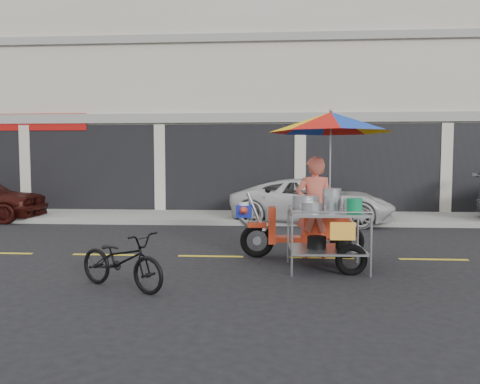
{
  "coord_description": "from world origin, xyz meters",
  "views": [
    {
      "loc": [
        -0.87,
        -8.44,
        1.78
      ],
      "look_at": [
        -1.5,
        0.6,
        1.15
      ],
      "focal_mm": 35.0,
      "sensor_mm": 36.0,
      "label": 1
    }
  ],
  "objects": [
    {
      "name": "ground",
      "position": [
        0.0,
        0.0,
        0.0
      ],
      "size": [
        90.0,
        90.0,
        0.0
      ],
      "primitive_type": "plane",
      "color": "black"
    },
    {
      "name": "food_vendor_rig",
      "position": [
        -0.03,
        -0.5,
        1.64
      ],
      "size": [
        2.61,
        2.05,
        2.61
      ],
      "rotation": [
        0.0,
        0.0,
        0.02
      ],
      "color": "black",
      "rests_on": "ground"
    },
    {
      "name": "white_pickup",
      "position": [
        0.23,
        4.7,
        0.62
      ],
      "size": [
        4.72,
        2.65,
        1.24
      ],
      "primitive_type": "imported",
      "rotation": [
        0.0,
        0.0,
        1.43
      ],
      "color": "silver",
      "rests_on": "ground"
    },
    {
      "name": "sidewalk",
      "position": [
        0.0,
        5.5,
        0.07
      ],
      "size": [
        45.0,
        3.0,
        0.15
      ],
      "primitive_type": "cube",
      "color": "gray",
      "rests_on": "ground"
    },
    {
      "name": "centerline",
      "position": [
        0.0,
        0.0,
        0.0
      ],
      "size": [
        42.0,
        0.1,
        0.01
      ],
      "primitive_type": "cube",
      "color": "gold",
      "rests_on": "ground"
    },
    {
      "name": "near_bicycle",
      "position": [
        -2.94,
        -2.22,
        0.4
      ],
      "size": [
        1.59,
        1.19,
        0.8
      ],
      "primitive_type": "imported",
      "rotation": [
        0.0,
        0.0,
        1.08
      ],
      "color": "black",
      "rests_on": "ground"
    },
    {
      "name": "shophouse_block",
      "position": [
        2.82,
        10.59,
        4.24
      ],
      "size": [
        36.0,
        8.11,
        10.4
      ],
      "color": "beige",
      "rests_on": "ground"
    }
  ]
}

